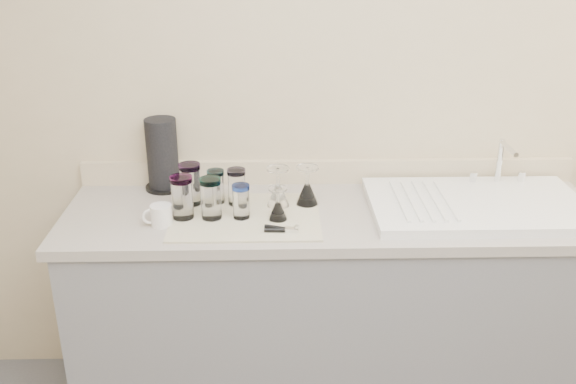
{
  "coord_description": "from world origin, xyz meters",
  "views": [
    {
      "loc": [
        -0.23,
        -1.03,
        1.92
      ],
      "look_at": [
        -0.18,
        1.15,
        1.0
      ],
      "focal_mm": 40.0,
      "sensor_mm": 36.0,
      "label": 1
    }
  ],
  "objects_px": {
    "tumbler_teal": "(190,184)",
    "paper_towel_roll": "(162,155)",
    "tumbler_lavender": "(241,201)",
    "white_mug": "(160,215)",
    "sink_unit": "(477,204)",
    "goblet_back_right": "(307,191)",
    "goblet_front_left": "(278,209)",
    "tumbler_magenta": "(182,197)",
    "tumbler_cyan": "(216,186)",
    "goblet_back_left": "(278,193)",
    "tumbler_purple": "(237,186)",
    "tumbler_blue": "(211,198)",
    "can_opener": "(282,229)"
  },
  "relations": [
    {
      "from": "paper_towel_roll",
      "to": "tumbler_magenta",
      "type": "bearing_deg",
      "value": -69.23
    },
    {
      "from": "can_opener",
      "to": "tumbler_cyan",
      "type": "bearing_deg",
      "value": 133.57
    },
    {
      "from": "goblet_back_right",
      "to": "goblet_front_left",
      "type": "distance_m",
      "value": 0.18
    },
    {
      "from": "tumbler_cyan",
      "to": "tumbler_blue",
      "type": "relative_size",
      "value": 0.84
    },
    {
      "from": "can_opener",
      "to": "white_mug",
      "type": "xyz_separation_m",
      "value": [
        -0.44,
        0.08,
        0.02
      ]
    },
    {
      "from": "goblet_back_left",
      "to": "goblet_back_right",
      "type": "relative_size",
      "value": 1.02
    },
    {
      "from": "tumbler_teal",
      "to": "paper_towel_roll",
      "type": "xyz_separation_m",
      "value": [
        -0.13,
        0.18,
        0.05
      ]
    },
    {
      "from": "white_mug",
      "to": "paper_towel_roll",
      "type": "xyz_separation_m",
      "value": [
        -0.04,
        0.35,
        0.11
      ]
    },
    {
      "from": "tumbler_blue",
      "to": "white_mug",
      "type": "xyz_separation_m",
      "value": [
        -0.18,
        -0.04,
        -0.05
      ]
    },
    {
      "from": "tumbler_purple",
      "to": "tumbler_blue",
      "type": "bearing_deg",
      "value": -124.66
    },
    {
      "from": "tumbler_teal",
      "to": "goblet_back_left",
      "type": "distance_m",
      "value": 0.34
    },
    {
      "from": "paper_towel_roll",
      "to": "goblet_back_left",
      "type": "bearing_deg",
      "value": -23.32
    },
    {
      "from": "tumbler_purple",
      "to": "tumbler_blue",
      "type": "distance_m",
      "value": 0.15
    },
    {
      "from": "tumbler_blue",
      "to": "tumbler_lavender",
      "type": "bearing_deg",
      "value": -0.01
    },
    {
      "from": "tumbler_purple",
      "to": "tumbler_lavender",
      "type": "xyz_separation_m",
      "value": [
        0.02,
        -0.13,
        -0.01
      ]
    },
    {
      "from": "goblet_back_left",
      "to": "paper_towel_roll",
      "type": "height_order",
      "value": "paper_towel_roll"
    },
    {
      "from": "tumbler_cyan",
      "to": "tumbler_magenta",
      "type": "height_order",
      "value": "tumbler_magenta"
    },
    {
      "from": "tumbler_cyan",
      "to": "tumbler_lavender",
      "type": "distance_m",
      "value": 0.18
    },
    {
      "from": "goblet_back_right",
      "to": "tumbler_blue",
      "type": "bearing_deg",
      "value": -161.36
    },
    {
      "from": "tumbler_magenta",
      "to": "paper_towel_roll",
      "type": "distance_m",
      "value": 0.33
    },
    {
      "from": "tumbler_teal",
      "to": "goblet_front_left",
      "type": "distance_m",
      "value": 0.37
    },
    {
      "from": "tumbler_lavender",
      "to": "white_mug",
      "type": "height_order",
      "value": "tumbler_lavender"
    },
    {
      "from": "tumbler_cyan",
      "to": "goblet_back_right",
      "type": "height_order",
      "value": "goblet_back_right"
    },
    {
      "from": "tumbler_lavender",
      "to": "tumbler_purple",
      "type": "bearing_deg",
      "value": 99.98
    },
    {
      "from": "can_opener",
      "to": "tumbler_magenta",
      "type": "bearing_deg",
      "value": 161.05
    },
    {
      "from": "goblet_back_left",
      "to": "tumbler_lavender",
      "type": "bearing_deg",
      "value": -141.72
    },
    {
      "from": "tumbler_blue",
      "to": "paper_towel_roll",
      "type": "distance_m",
      "value": 0.38
    },
    {
      "from": "goblet_back_right",
      "to": "paper_towel_roll",
      "type": "bearing_deg",
      "value": 162.05
    },
    {
      "from": "tumbler_teal",
      "to": "goblet_back_left",
      "type": "xyz_separation_m",
      "value": [
        0.34,
        -0.02,
        -0.03
      ]
    },
    {
      "from": "sink_unit",
      "to": "white_mug",
      "type": "relative_size",
      "value": 7.12
    },
    {
      "from": "tumbler_cyan",
      "to": "goblet_back_left",
      "type": "xyz_separation_m",
      "value": [
        0.24,
        -0.04,
        -0.01
      ]
    },
    {
      "from": "tumbler_lavender",
      "to": "can_opener",
      "type": "height_order",
      "value": "tumbler_lavender"
    },
    {
      "from": "tumbler_teal",
      "to": "goblet_front_left",
      "type": "bearing_deg",
      "value": -24.02
    },
    {
      "from": "tumbler_magenta",
      "to": "can_opener",
      "type": "xyz_separation_m",
      "value": [
        0.36,
        -0.12,
        -0.07
      ]
    },
    {
      "from": "can_opener",
      "to": "goblet_front_left",
      "type": "bearing_deg",
      "value": 96.62
    },
    {
      "from": "tumbler_cyan",
      "to": "tumbler_teal",
      "type": "bearing_deg",
      "value": -173.13
    },
    {
      "from": "can_opener",
      "to": "sink_unit",
      "type": "bearing_deg",
      "value": 14.3
    },
    {
      "from": "tumbler_blue",
      "to": "goblet_front_left",
      "type": "height_order",
      "value": "tumbler_blue"
    },
    {
      "from": "tumbler_cyan",
      "to": "tumbler_magenta",
      "type": "xyz_separation_m",
      "value": [
        -0.11,
        -0.14,
        0.02
      ]
    },
    {
      "from": "tumbler_teal",
      "to": "tumbler_magenta",
      "type": "distance_m",
      "value": 0.13
    },
    {
      "from": "white_mug",
      "to": "paper_towel_roll",
      "type": "bearing_deg",
      "value": 96.47
    },
    {
      "from": "tumbler_magenta",
      "to": "goblet_back_left",
      "type": "height_order",
      "value": "tumbler_magenta"
    },
    {
      "from": "sink_unit",
      "to": "tumbler_lavender",
      "type": "distance_m",
      "value": 0.91
    },
    {
      "from": "tumbler_purple",
      "to": "tumbler_magenta",
      "type": "distance_m",
      "value": 0.23
    },
    {
      "from": "sink_unit",
      "to": "goblet_back_right",
      "type": "distance_m",
      "value": 0.66
    },
    {
      "from": "goblet_front_left",
      "to": "paper_towel_roll",
      "type": "relative_size",
      "value": 0.42
    },
    {
      "from": "tumbler_purple",
      "to": "tumbler_teal",
      "type": "bearing_deg",
      "value": 178.3
    },
    {
      "from": "sink_unit",
      "to": "goblet_back_right",
      "type": "height_order",
      "value": "sink_unit"
    },
    {
      "from": "goblet_front_left",
      "to": "white_mug",
      "type": "bearing_deg",
      "value": -176.45
    },
    {
      "from": "goblet_back_right",
      "to": "goblet_back_left",
      "type": "bearing_deg",
      "value": -173.22
    }
  ]
}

